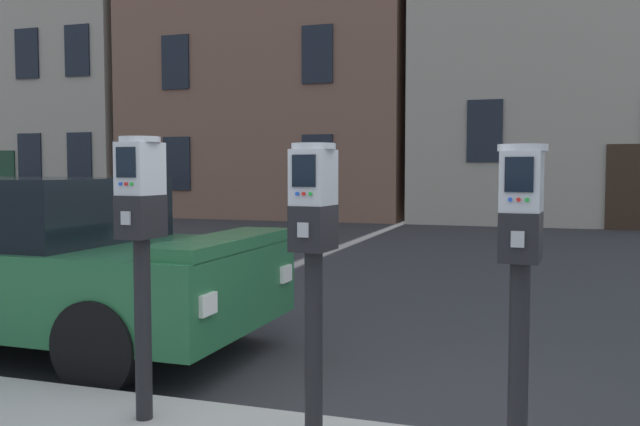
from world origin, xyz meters
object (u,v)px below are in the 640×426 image
(parking_meter_near_kerb, at_px, (141,226))
(parking_meter_end_of_row, at_px, (521,247))
(parked_car_navy_coupe, at_px, (8,258))
(parking_meter_twin_adjacent, at_px, (314,238))

(parking_meter_near_kerb, relative_size, parking_meter_end_of_row, 1.04)
(parked_car_navy_coupe, bearing_deg, parking_meter_end_of_row, -18.66)
(parking_meter_near_kerb, bearing_deg, parking_meter_end_of_row, 94.26)
(parking_meter_near_kerb, xyz_separation_m, parked_car_navy_coupe, (-2.26, 1.46, -0.45))
(parking_meter_twin_adjacent, relative_size, parking_meter_end_of_row, 1.01)
(parking_meter_near_kerb, height_order, parked_car_navy_coupe, parking_meter_near_kerb)
(parking_meter_near_kerb, distance_m, parked_car_navy_coupe, 2.73)
(parking_meter_end_of_row, bearing_deg, parking_meter_near_kerb, -85.74)
(parking_meter_twin_adjacent, bearing_deg, parking_meter_near_kerb, -85.74)
(parking_meter_twin_adjacent, bearing_deg, parked_car_navy_coupe, -110.08)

